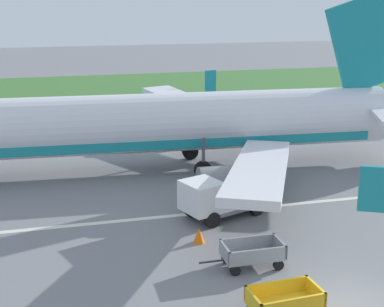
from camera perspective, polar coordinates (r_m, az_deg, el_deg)
name	(u,v)px	position (r m, az deg, el deg)	size (l,w,h in m)	color
ground_plane	(350,303)	(22.20, 15.68, -14.37)	(220.00, 220.00, 0.00)	slate
grass_strip	(138,90)	(67.01, -5.52, 6.39)	(220.00, 28.00, 0.06)	#3D7033
apron_stripe	(255,208)	(30.24, 6.38, -5.49)	(120.00, 0.36, 0.01)	silver
airplane	(174,124)	(35.69, -1.87, 3.05)	(37.65, 30.24, 11.34)	silver
baggage_cart_second_in_row	(284,301)	(20.59, 9.32, -14.56)	(3.59, 1.56, 1.07)	gold
baggage_cart_third_in_row	(252,253)	(23.83, 6.11, -10.00)	(3.55, 1.40, 1.07)	gray
service_truck_beside_carts	(210,199)	(28.18, 1.83, -4.63)	(4.76, 3.31, 2.10)	slate
traffic_cone_near_plane	(199,235)	(25.94, 0.71, -8.28)	(0.54, 0.54, 0.71)	orange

